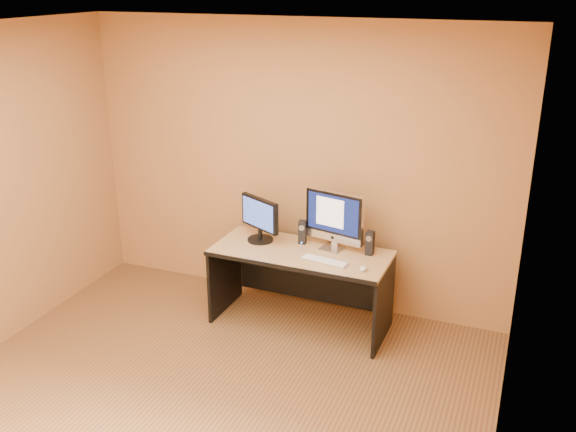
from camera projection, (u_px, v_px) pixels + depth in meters
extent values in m
plane|color=brown|center=(193.00, 418.00, 4.52)|extent=(4.00, 4.00, 0.00)
plane|color=white|center=(168.00, 36.00, 3.60)|extent=(4.00, 4.00, 0.00)
cube|color=silver|center=(324.00, 261.00, 5.29)|extent=(0.42, 0.17, 0.02)
ellipsoid|color=silver|center=(363.00, 268.00, 5.13)|extent=(0.06, 0.10, 0.03)
cylinder|color=black|center=(338.00, 244.00, 5.62)|extent=(0.09, 0.19, 0.01)
cylinder|color=black|center=(331.00, 242.00, 5.68)|extent=(0.05, 0.17, 0.01)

